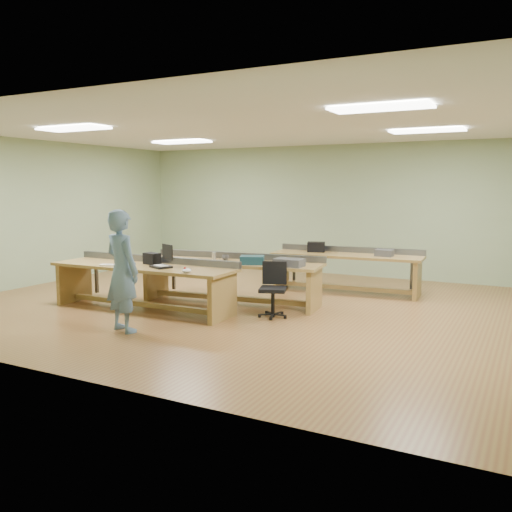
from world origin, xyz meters
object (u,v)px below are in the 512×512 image
(laptop_base, at_px, (161,267))
(camera_bag, at_px, (152,259))
(workbench_back, at_px, (347,264))
(parts_bin_grey, at_px, (289,262))
(task_chair, at_px, (273,297))
(drinks_can, at_px, (214,256))
(mug, at_px, (225,258))
(parts_bin_teal, at_px, (252,260))
(person, at_px, (122,271))
(workbench_front, at_px, (144,276))
(workbench_mid, at_px, (232,272))

(laptop_base, distance_m, camera_bag, 0.46)
(workbench_back, relative_size, parts_bin_grey, 6.26)
(task_chair, bearing_deg, drinks_can, 140.15)
(laptop_base, distance_m, mug, 1.32)
(mug, bearing_deg, drinks_can, -178.67)
(parts_bin_teal, bearing_deg, camera_bag, -151.71)
(person, distance_m, laptop_base, 1.12)
(drinks_can, bearing_deg, camera_bag, -122.18)
(parts_bin_teal, bearing_deg, mug, 163.87)
(camera_bag, distance_m, drinks_can, 1.15)
(mug, bearing_deg, parts_bin_grey, -6.16)
(workbench_front, bearing_deg, task_chair, 13.60)
(workbench_front, distance_m, mug, 1.46)
(mug, bearing_deg, parts_bin_teal, -16.13)
(camera_bag, relative_size, parts_bin_grey, 0.60)
(workbench_back, distance_m, task_chair, 2.49)
(workbench_mid, xyz_separation_m, camera_bag, (-0.99, -0.95, 0.28))
(workbench_front, xyz_separation_m, parts_bin_teal, (1.53, 0.94, 0.25))
(workbench_back, bearing_deg, workbench_mid, -131.37)
(workbench_mid, bearing_deg, workbench_front, -140.58)
(workbench_mid, bearing_deg, mug, 161.67)
(workbench_back, relative_size, task_chair, 3.39)
(parts_bin_grey, bearing_deg, laptop_base, -148.06)
(task_chair, height_order, drinks_can, drinks_can)
(person, distance_m, mug, 2.35)
(person, height_order, parts_bin_teal, person)
(person, height_order, camera_bag, person)
(workbench_mid, relative_size, camera_bag, 11.72)
(parts_bin_teal, distance_m, drinks_can, 0.88)
(camera_bag, bearing_deg, mug, 63.52)
(parts_bin_teal, height_order, parts_bin_grey, parts_bin_teal)
(camera_bag, bearing_deg, laptop_base, -19.37)
(workbench_front, height_order, drinks_can, drinks_can)
(person, bearing_deg, laptop_base, -64.64)
(person, relative_size, parts_bin_grey, 3.71)
(task_chair, xyz_separation_m, drinks_can, (-1.45, 0.57, 0.50))
(workbench_front, bearing_deg, parts_bin_grey, 23.30)
(person, xyz_separation_m, task_chair, (1.51, 1.76, -0.55))
(person, xyz_separation_m, parts_bin_teal, (0.92, 2.15, -0.04))
(parts_bin_teal, bearing_deg, workbench_mid, 162.56)
(camera_bag, height_order, drinks_can, camera_bag)
(camera_bag, bearing_deg, task_chair, 25.43)
(workbench_mid, xyz_separation_m, mug, (-0.14, 0.03, 0.23))
(laptop_base, height_order, parts_bin_grey, parts_bin_grey)
(workbench_front, bearing_deg, camera_bag, 67.06)
(person, bearing_deg, task_chair, -114.11)
(workbench_front, xyz_separation_m, person, (0.61, -1.21, 0.30))
(workbench_back, bearing_deg, mug, -134.37)
(workbench_back, height_order, parts_bin_grey, parts_bin_grey)
(task_chair, height_order, parts_bin_grey, parts_bin_grey)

